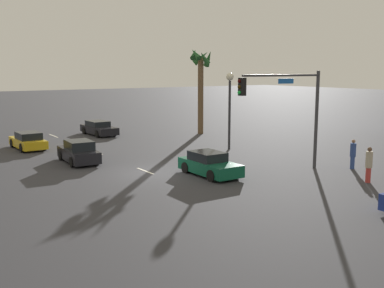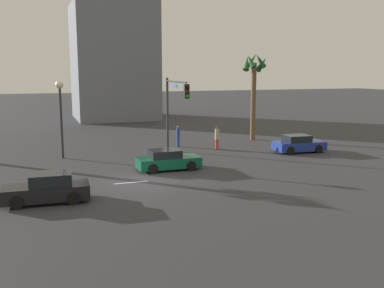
% 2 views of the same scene
% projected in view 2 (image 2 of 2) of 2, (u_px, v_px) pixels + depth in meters
% --- Properties ---
extents(ground_plane, '(220.00, 220.00, 0.00)m').
position_uv_depth(ground_plane, '(141.00, 182.00, 25.16)').
color(ground_plane, '#333338').
extents(lane_stripe_3, '(1.98, 0.14, 0.01)m').
position_uv_depth(lane_stripe_3, '(131.00, 183.00, 24.97)').
color(lane_stripe_3, silver).
rests_on(lane_stripe_3, ground_plane).
extents(car_1, '(4.19, 1.98, 1.44)m').
position_uv_depth(car_1, '(47.00, 189.00, 21.15)').
color(car_1, black).
rests_on(car_1, ground_plane).
extents(car_2, '(4.06, 1.83, 1.32)m').
position_uv_depth(car_2, '(168.00, 160.00, 28.18)').
color(car_2, '#0F5138').
rests_on(car_2, ground_plane).
extents(car_3, '(4.04, 2.07, 1.37)m').
position_uv_depth(car_3, '(299.00, 144.00, 34.34)').
color(car_3, navy).
rests_on(car_3, ground_plane).
extents(traffic_signal, '(0.58, 5.89, 5.82)m').
position_uv_depth(traffic_signal, '(174.00, 103.00, 32.29)').
color(traffic_signal, '#38383D').
rests_on(traffic_signal, ground_plane).
extents(streetlamp, '(0.56, 0.56, 5.65)m').
position_uv_depth(streetlamp, '(60.00, 104.00, 31.36)').
color(streetlamp, '#2D2D33').
rests_on(streetlamp, ground_plane).
extents(pedestrian_0, '(0.44, 0.44, 1.78)m').
position_uv_depth(pedestrian_0, '(178.00, 136.00, 36.81)').
color(pedestrian_0, '#2D478C').
rests_on(pedestrian_0, ground_plane).
extents(pedestrian_1, '(0.39, 0.39, 1.90)m').
position_uv_depth(pedestrian_1, '(217.00, 137.00, 35.67)').
color(pedestrian_1, '#BF3833').
rests_on(pedestrian_1, ground_plane).
extents(palm_tree_1, '(2.30, 2.48, 8.10)m').
position_uv_depth(palm_tree_1, '(254.00, 78.00, 39.83)').
color(palm_tree_1, brown).
rests_on(palm_tree_1, ground_plane).
extents(building_1, '(10.33, 11.15, 15.03)m').
position_uv_depth(building_1, '(113.00, 62.00, 58.17)').
color(building_1, slate).
rests_on(building_1, ground_plane).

